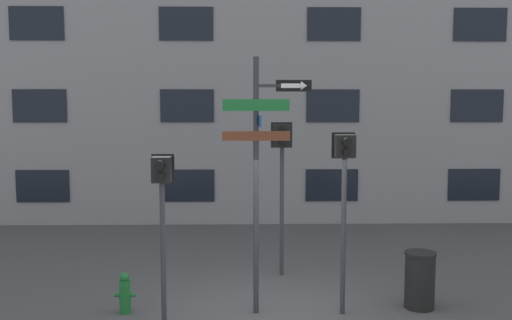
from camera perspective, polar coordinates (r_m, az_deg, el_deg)
ground_plane at (r=9.36m, az=1.71°, el=-15.55°), size 60.00×60.00×0.00m
building_facade at (r=16.13m, az=0.39°, el=13.31°), size 24.00×0.63×11.02m
street_sign_pole at (r=9.01m, az=0.44°, el=-0.20°), size 1.40×0.88×4.11m
pedestrian_signal_left at (r=8.66m, az=-9.38°, el=-3.37°), size 0.34×0.40×2.63m
pedestrian_signal_right at (r=9.10m, az=8.83°, el=-1.45°), size 0.37×0.40×2.93m
pedestrian_signal_across at (r=11.04m, az=2.62°, el=0.59°), size 0.42×0.40×3.01m
fire_hydrant at (r=9.69m, az=-12.98°, el=-12.87°), size 0.34×0.18×0.67m
trash_bin at (r=10.01m, az=16.06°, el=-11.45°), size 0.52×0.52×0.95m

